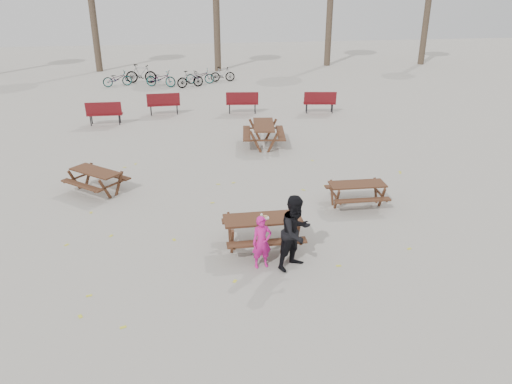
{
  "coord_description": "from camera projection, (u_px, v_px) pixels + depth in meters",
  "views": [
    {
      "loc": [
        -1.73,
        -10.2,
        5.89
      ],
      "look_at": [
        0.0,
        1.0,
        1.0
      ],
      "focal_mm": 35.0,
      "sensor_mm": 36.0,
      "label": 1
    }
  ],
  "objects": [
    {
      "name": "food_tray",
      "position": [
        265.0,
        218.0,
        11.49
      ],
      "size": [
        0.18,
        0.11,
        0.03
      ],
      "primitive_type": "cube",
      "color": "white",
      "rests_on": "main_picnic_table"
    },
    {
      "name": "picnic_table_north",
      "position": [
        97.0,
        181.0,
        14.74
      ],
      "size": [
        2.04,
        2.01,
        0.68
      ],
      "primitive_type": null,
      "rotation": [
        0.0,
        0.0,
        -0.73
      ],
      "color": "#3A2115",
      "rests_on": "ground"
    },
    {
      "name": "bicycle_row",
      "position": [
        167.0,
        77.0,
        29.5
      ],
      "size": [
        7.86,
        2.66,
        1.11
      ],
      "color": "black",
      "rests_on": "ground"
    },
    {
      "name": "bread_roll",
      "position": [
        265.0,
        216.0,
        11.47
      ],
      "size": [
        0.14,
        0.06,
        0.05
      ],
      "primitive_type": "ellipsoid",
      "color": "tan",
      "rests_on": "food_tray"
    },
    {
      "name": "ground",
      "position": [
        262.0,
        247.0,
        11.84
      ],
      "size": [
        80.0,
        80.0,
        0.0
      ],
      "primitive_type": "plane",
      "color": "gray",
      "rests_on": "ground"
    },
    {
      "name": "fallen_leaves",
      "position": [
        265.0,
        202.0,
        14.17
      ],
      "size": [
        11.0,
        11.0,
        0.01
      ],
      "primitive_type": null,
      "color": "gold",
      "rests_on": "ground"
    },
    {
      "name": "main_picnic_table",
      "position": [
        263.0,
        225.0,
        11.6
      ],
      "size": [
        1.8,
        1.45,
        0.78
      ],
      "color": "#3A2115",
      "rests_on": "ground"
    },
    {
      "name": "child",
      "position": [
        262.0,
        242.0,
        10.82
      ],
      "size": [
        0.48,
        0.35,
        1.21
      ],
      "primitive_type": "imported",
      "rotation": [
        0.0,
        0.0,
        0.14
      ],
      "color": "#C61880",
      "rests_on": "ground"
    },
    {
      "name": "soda_bottle",
      "position": [
        262.0,
        217.0,
        11.39
      ],
      "size": [
        0.07,
        0.07,
        0.17
      ],
      "color": "silver",
      "rests_on": "main_picnic_table"
    },
    {
      "name": "park_bench_row",
      "position": [
        210.0,
        105.0,
        22.83
      ],
      "size": [
        11.31,
        1.91,
        1.03
      ],
      "color": "maroon",
      "rests_on": "ground"
    },
    {
      "name": "picnic_table_far",
      "position": [
        264.0,
        135.0,
        18.83
      ],
      "size": [
        1.8,
        2.12,
        0.83
      ],
      "primitive_type": null,
      "rotation": [
        0.0,
        0.0,
        1.44
      ],
      "color": "#3A2115",
      "rests_on": "ground"
    },
    {
      "name": "picnic_table_east",
      "position": [
        357.0,
        194.0,
        13.88
      ],
      "size": [
        1.56,
        1.27,
        0.66
      ],
      "primitive_type": null,
      "rotation": [
        0.0,
        0.0,
        -0.02
      ],
      "color": "#3A2115",
      "rests_on": "ground"
    },
    {
      "name": "adult",
      "position": [
        296.0,
        232.0,
        10.72
      ],
      "size": [
        1.04,
        0.99,
        1.7
      ],
      "primitive_type": "imported",
      "rotation": [
        0.0,
        0.0,
        0.59
      ],
      "color": "black",
      "rests_on": "ground"
    }
  ]
}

